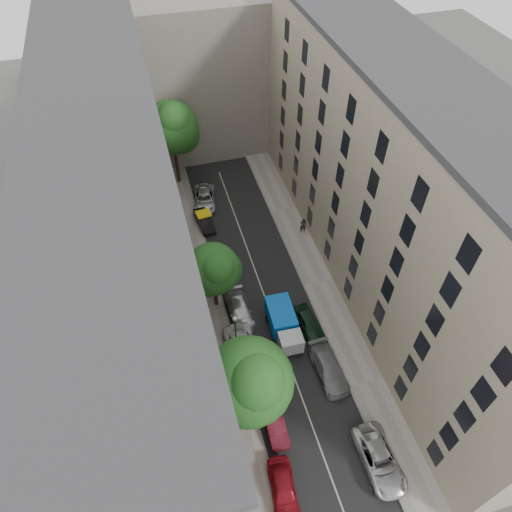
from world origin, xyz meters
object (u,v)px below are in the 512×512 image
object	(u,v)px
tarp_truck	(283,324)
tree_mid	(214,271)
car_left_6	(205,198)
lamp_post	(236,336)
car_left_1	(275,423)
car_left_0	(283,489)
tree_far	(172,130)
car_right_1	(329,368)
car_left_2	(243,351)
car_right_0	(379,460)
tree_near	(251,384)
car_left_3	(240,310)
car_left_5	(204,221)
pedestrian	(303,225)
car_right_2	(309,323)
car_left_4	(217,264)

from	to	relation	value
tarp_truck	tree_mid	xyz separation A→B (m)	(-4.92, 4.52, 3.61)
car_left_6	lamp_post	distance (m)	21.25
car_left_1	car_left_6	bearing A→B (deg)	91.02
car_left_0	tree_far	bearing A→B (deg)	98.91
tarp_truck	car_left_1	world-z (taller)	tarp_truck
tarp_truck	car_right_1	bearing A→B (deg)	-60.80
tarp_truck	lamp_post	distance (m)	5.68
car_left_2	car_right_0	xyz separation A→B (m)	(7.20, -11.20, -0.01)
tree_near	car_right_0	bearing A→B (deg)	-31.63
lamp_post	tree_far	bearing A→B (deg)	91.60
car_left_3	car_left_5	bearing A→B (deg)	93.30
car_left_6	tree_near	bearing A→B (deg)	-83.79
car_left_1	pedestrian	size ratio (longest dim) A/B	2.17
car_left_0	car_right_0	size ratio (longest dim) A/B	0.82
car_left_5	car_left_3	bearing A→B (deg)	-93.66
car_left_1	car_left_3	bearing A→B (deg)	91.02
car_left_0	car_right_2	size ratio (longest dim) A/B	1.08
car_right_0	car_left_0	bearing A→B (deg)	179.75
car_right_1	tree_near	xyz separation A→B (m)	(-7.30, -2.72, 6.41)
car_right_0	car_left_4	bearing A→B (deg)	108.37
car_right_1	car_left_0	bearing A→B (deg)	-131.30
car_left_0	tree_near	xyz separation A→B (m)	(-0.90, 4.99, 6.40)
tree_mid	tree_far	bearing A→B (deg)	91.21
car_left_2	car_left_3	world-z (taller)	car_left_2
tarp_truck	car_left_1	xyz separation A→B (m)	(-3.21, -7.86, -0.68)
car_left_4	lamp_post	xyz separation A→B (m)	(-0.60, -10.71, 3.41)
car_left_0	car_left_5	size ratio (longest dim) A/B	1.11
car_left_6	tree_near	world-z (taller)	tree_near
car_left_5	car_left_0	bearing A→B (deg)	-97.20
car_right_0	tree_near	world-z (taller)	tree_near
car_left_6	tree_far	world-z (taller)	tree_far
tree_near	tree_mid	distance (m)	12.19
car_left_4	pedestrian	size ratio (longest dim) A/B	2.29
car_left_5	tree_near	bearing A→B (deg)	-99.47
car_left_4	tarp_truck	bearing A→B (deg)	-68.70
car_left_5	car_left_2	bearing A→B (deg)	-97.25
car_left_6	car_right_0	size ratio (longest dim) A/B	0.94
tree_mid	pedestrian	world-z (taller)	tree_mid
tree_mid	car_left_6	bearing A→B (deg)	83.35
car_left_1	lamp_post	xyz separation A→B (m)	(-1.40, 6.07, 3.47)
car_left_5	car_left_4	bearing A→B (deg)	-97.41
tarp_truck	pedestrian	size ratio (longest dim) A/B	2.87
tree_near	pedestrian	distance (m)	22.75
tarp_truck	tree_far	bearing A→B (deg)	105.17
car_left_5	car_right_2	bearing A→B (deg)	-74.93
car_left_0	car_left_3	bearing A→B (deg)	93.85
car_left_4	car_right_2	world-z (taller)	car_left_4
car_left_3	tree_mid	distance (m)	4.86
car_left_0	car_left_4	distance (m)	21.38
car_left_5	tarp_truck	bearing A→B (deg)	-82.77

